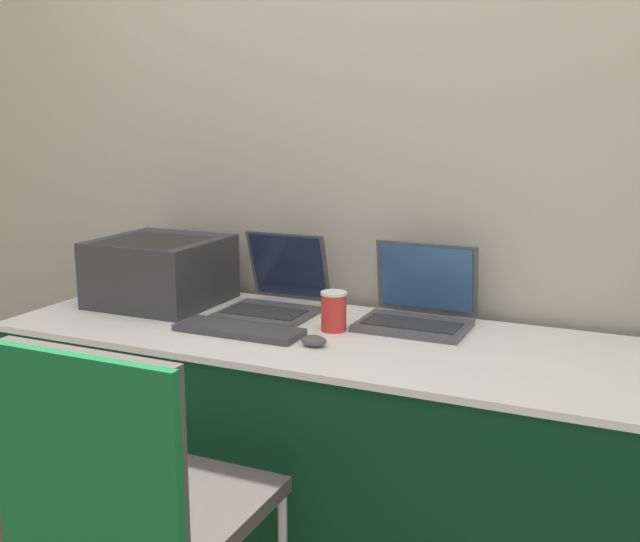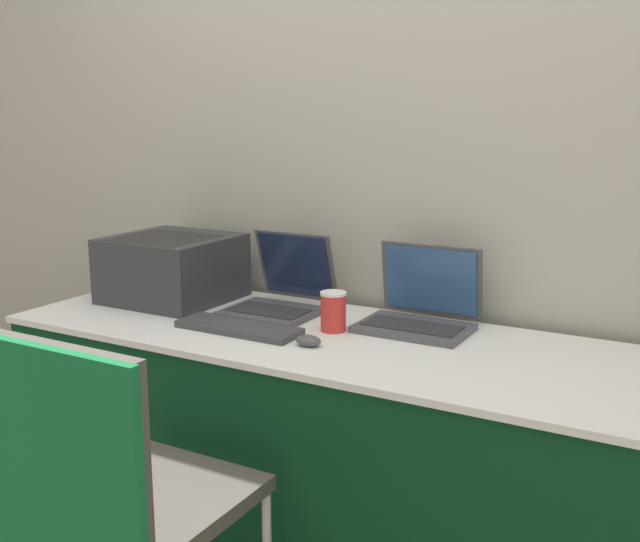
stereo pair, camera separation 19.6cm
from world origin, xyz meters
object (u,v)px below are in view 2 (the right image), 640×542
laptop_left (280,295)px  coffee_cup (333,311)px  printer (172,266)px  chair (104,482)px  laptop_right (420,310)px  external_keyboard (239,328)px  mouse (308,341)px

laptop_left → coffee_cup: 0.28m
printer → chair: size_ratio=0.42×
printer → laptop_right: 0.89m
external_keyboard → chair: 0.70m
external_keyboard → mouse: mouse is taller
mouse → chair: 0.69m
printer → mouse: bearing=-18.5°
printer → coffee_cup: size_ratio=3.31×
laptop_right → external_keyboard: size_ratio=0.84×
laptop_right → mouse: bearing=-121.1°
laptop_left → mouse: 0.39m
external_keyboard → laptop_left: bearing=93.2°
external_keyboard → mouse: bearing=-5.4°
external_keyboard → chair: (0.11, -0.67, -0.17)m
laptop_left → chair: 0.96m
coffee_cup → laptop_left: bearing=156.3°
laptop_left → external_keyboard: bearing=-86.8°
laptop_right → coffee_cup: 0.27m
laptop_left → mouse: bearing=-46.0°
laptop_right → chair: 1.06m
laptop_left → laptop_right: size_ratio=0.99×
mouse → printer: bearing=161.5°
laptop_right → external_keyboard: 0.55m
laptop_left → coffee_cup: laptop_left is taller
coffee_cup → mouse: (0.01, -0.17, -0.04)m
external_keyboard → mouse: 0.26m
chair → mouse: bearing=76.8°
laptop_right → external_keyboard: bearing=-146.1°
laptop_right → coffee_cup: (-0.21, -0.17, 0.01)m
printer → mouse: 0.73m
chair → external_keyboard: bearing=99.0°
external_keyboard → printer: bearing=154.4°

